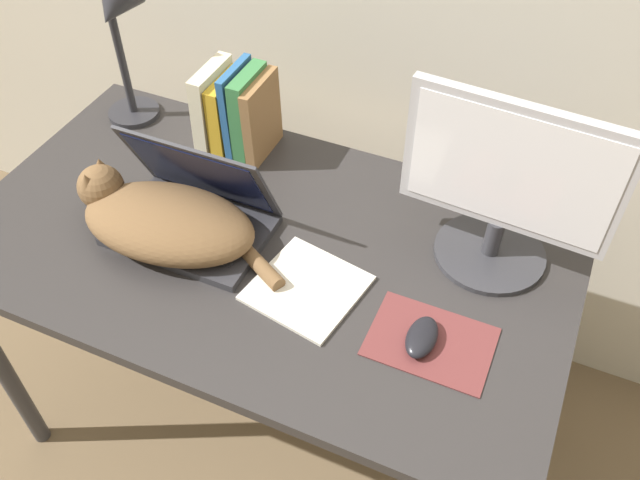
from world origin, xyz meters
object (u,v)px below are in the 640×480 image
external_monitor (507,188)px  desk_lamp (118,30)px  cat (162,220)px  book_row (236,111)px  notepad (307,288)px  computer_mouse (422,337)px  laptop (194,213)px

external_monitor → desk_lamp: (-0.93, 0.09, 0.08)m
cat → desk_lamp: size_ratio=1.26×
book_row → notepad: 0.50m
desk_lamp → notepad: (0.62, -0.32, -0.26)m
external_monitor → notepad: size_ratio=1.77×
desk_lamp → notepad: desk_lamp is taller
computer_mouse → cat: bearing=176.1°
book_row → notepad: (0.34, -0.35, -0.10)m
cat → computer_mouse: (0.58, -0.04, -0.04)m
cat → notepad: 0.34m
external_monitor → desk_lamp: desk_lamp is taller
notepad → book_row: bearing=134.2°
book_row → laptop: bearing=-80.1°
external_monitor → cat: bearing=-160.3°
book_row → desk_lamp: size_ratio=0.54×
desk_lamp → computer_mouse: bearing=-22.4°
external_monitor → desk_lamp: size_ratio=1.04×
laptop → cat: 0.07m
external_monitor → desk_lamp: bearing=174.6°
notepad → cat: bearing=178.6°
external_monitor → laptop: bearing=-163.7°
laptop → desk_lamp: 0.47m
external_monitor → notepad: bearing=-142.4°
cat → computer_mouse: bearing=-3.9°
desk_lamp → notepad: 0.74m
external_monitor → computer_mouse: (-0.06, -0.27, -0.17)m
cat → computer_mouse: size_ratio=5.05×
laptop → book_row: size_ratio=1.50×
cat → desk_lamp: desk_lamp is taller
desk_lamp → external_monitor: bearing=-5.4°
computer_mouse → notepad: size_ratio=0.43×
cat → external_monitor: external_monitor is taller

